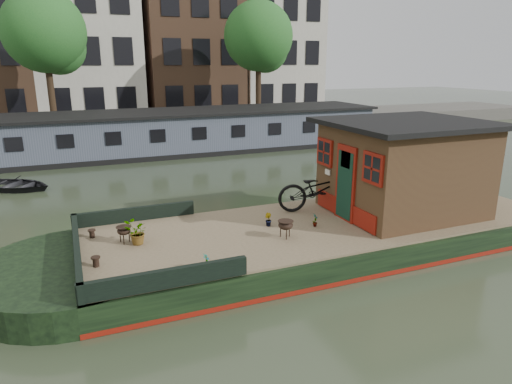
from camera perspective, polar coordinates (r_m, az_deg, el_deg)
name	(u,v)px	position (r m, az deg, el deg)	size (l,w,h in m)	color
ground	(328,245)	(11.85, 9.01, -6.61)	(120.00, 120.00, 0.00)	#252F1E
houseboat_hull	(281,243)	(11.15, 3.17, -6.39)	(14.01, 4.02, 0.60)	black
houseboat_deck	(329,222)	(11.63, 9.15, -3.77)	(11.80, 3.80, 0.05)	#857352
bow_bulwark	(121,245)	(10.02, -16.57, -6.31)	(3.00, 4.00, 0.35)	black
cabin	(404,166)	(12.54, 17.98, 3.06)	(4.00, 3.50, 2.42)	#331D13
bicycle	(320,189)	(12.26, 7.95, 0.33)	(0.78, 2.25, 1.18)	black
potted_plant_a	(315,220)	(11.17, 7.40, -3.48)	(0.18, 0.12, 0.34)	#9C5A2C
potted_plant_b	(268,220)	(11.12, 1.52, -3.46)	(0.18, 0.14, 0.33)	brown
potted_plant_c	(136,233)	(10.31, -14.72, -4.97)	(0.48, 0.42, 0.54)	#974B2C
potted_plant_e	(206,262)	(8.88, -6.25, -8.67)	(0.18, 0.12, 0.34)	#92582B
brazier_front	(286,229)	(10.40, 3.71, -4.65)	(0.38, 0.38, 0.41)	black
brazier_rear	(124,235)	(10.51, -16.15, -5.14)	(0.35, 0.35, 0.38)	black
bollard_port	(92,234)	(11.07, -19.82, -4.92)	(0.17, 0.17, 0.19)	black
bollard_stbd	(96,262)	(9.53, -19.38, -8.21)	(0.18, 0.18, 0.20)	black
dinghy	(13,181)	(18.91, -28.08, 1.17)	(2.05, 2.87, 0.59)	black
far_houseboat	(189,132)	(24.27, -8.34, 7.39)	(20.40, 4.40, 2.11)	#474E5F
quay	(165,127)	(30.62, -11.35, 8.02)	(60.00, 6.00, 0.90)	#47443F
townhouse_row	(142,15)	(37.43, -14.04, 20.70)	(27.25, 8.00, 16.50)	brown
tree_left	(47,35)	(28.40, -24.64, 17.37)	(4.40, 4.40, 7.40)	#332316
tree_right	(260,40)	(30.81, 0.51, 18.52)	(4.40, 4.40, 7.40)	#332316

